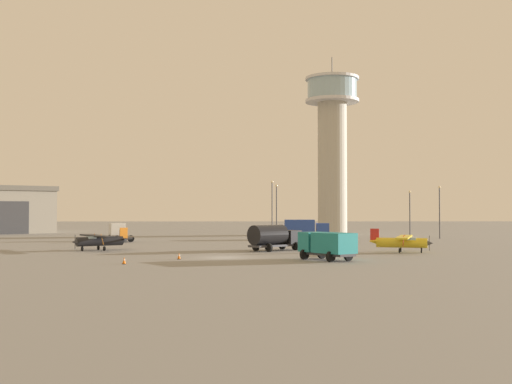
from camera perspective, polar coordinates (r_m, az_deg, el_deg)
The scene contains 15 objects.
ground_plane at distance 65.03m, azimuth -2.81°, elevation -5.83°, with size 400.00×400.00×0.00m, color gray.
control_tower at distance 125.95m, azimuth 6.79°, elevation 4.63°, with size 10.40×10.40×34.61m.
airplane_black at distance 78.30m, azimuth -13.64°, elevation -4.16°, with size 6.80×8.15×2.64m.
airplane_yellow at distance 74.23m, azimuth 12.75°, elevation -4.30°, with size 7.04×8.95×2.66m.
truck_box_blue at distance 104.62m, azimuth 4.40°, elevation -3.25°, with size 7.26×3.25×3.19m.
truck_box_teal at distance 61.49m, azimuth 6.35°, elevation -4.62°, with size 5.34×6.07×2.64m.
truck_flatbed_white at distance 100.65m, azimuth -12.06°, elevation -3.54°, with size 4.84×7.04×2.72m.
truck_fuel_tanker_black at distance 75.36m, azimuth 1.56°, elevation -3.98°, with size 6.59×6.26×3.04m.
light_post_west at distance 114.66m, azimuth 1.83°, elevation -1.24°, with size 0.44×0.44×9.33m.
light_post_east at distance 117.38m, azimuth 1.44°, elevation -1.04°, with size 0.44×0.44×10.14m.
light_post_north at distance 111.41m, azimuth 15.99°, elevation -1.30°, with size 0.44×0.44×8.83m.
light_post_centre at distance 113.91m, azimuth 13.50°, elevation -1.50°, with size 0.44×0.44×8.14m.
traffic_cone_near_left at distance 63.03m, azimuth -6.85°, elevation -5.66°, with size 0.36×0.36×0.66m.
traffic_cone_near_right at distance 58.27m, azimuth -11.63°, elevation -5.98°, with size 0.36×0.36×0.63m.
traffic_cone_mid_apron at distance 75.48m, azimuth 6.71°, elevation -4.98°, with size 0.36×0.36×0.66m.
Camera 1 is at (2.20, -64.82, 4.81)m, focal length 45.05 mm.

